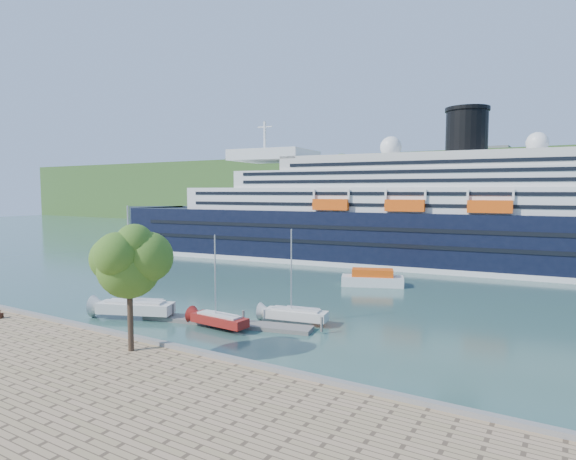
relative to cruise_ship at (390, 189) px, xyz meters
The scene contains 10 objects.
ground 54.63m from the cruise_ship, 95.89° to the right, with size 400.00×400.00×0.00m, color #31584F.
far_hillside 92.27m from the cruise_ship, 93.39° to the left, with size 400.00×50.00×24.00m, color #335421.
quay_coping 54.57m from the cruise_ship, 95.86° to the right, with size 220.00×0.50×0.30m, color slate.
cruise_ship is the anchor object (origin of this frame).
promenade_tree 55.41m from the cruise_ship, 89.71° to the right, with size 5.81×5.81×9.63m, color #325E18, non-canonical shape.
floating_pontoon 45.36m from the cruise_ship, 90.50° to the right, with size 16.29×1.99×0.36m, color gray, non-canonical shape.
sailboat_white_near 47.84m from the cruise_ship, 100.93° to the right, with size 7.96×2.21×10.28m, color silver, non-canonical shape.
sailboat_red 45.84m from the cruise_ship, 89.91° to the right, with size 6.15×1.71×7.94m, color maroon, non-canonical shape.
sailboat_white_far 41.27m from the cruise_ship, 82.88° to the right, with size 6.44×1.79×8.31m, color silver, non-canonical shape.
tender_launch 23.26m from the cruise_ship, 76.86° to the right, with size 7.86×2.69×2.17m, color #ED4F0D, non-canonical shape.
Camera 1 is at (32.01, -24.65, 12.15)m, focal length 30.00 mm.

